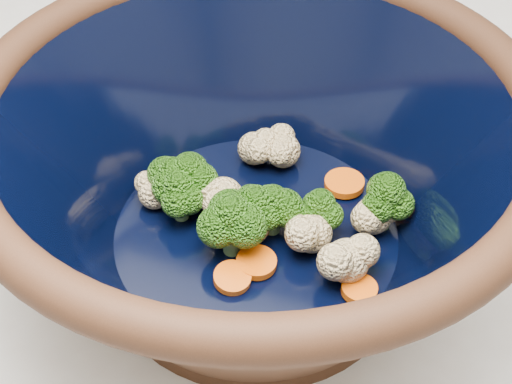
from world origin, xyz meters
The scene contains 2 objects.
mixing_bowl centered at (-0.07, -0.04, 1.00)m, with size 0.44×0.44×0.17m.
vegetable_pile centered at (-0.07, -0.03, 0.96)m, with size 0.21×0.16×0.06m.
Camera 1 is at (0.06, -0.39, 1.34)m, focal length 50.00 mm.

